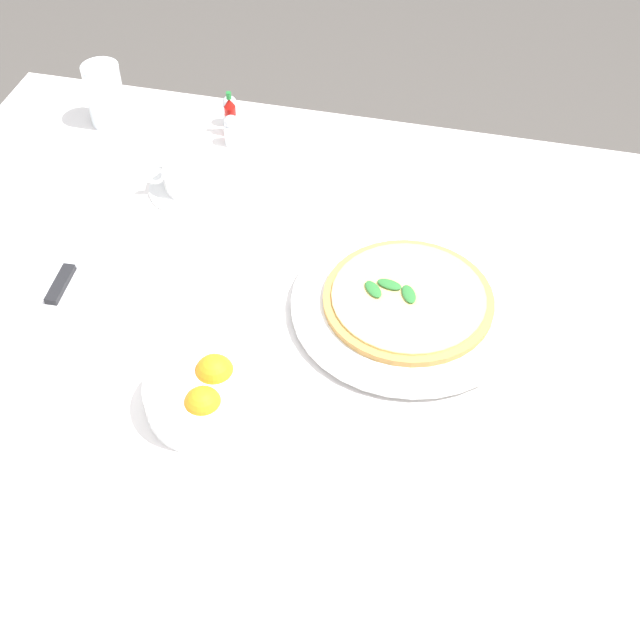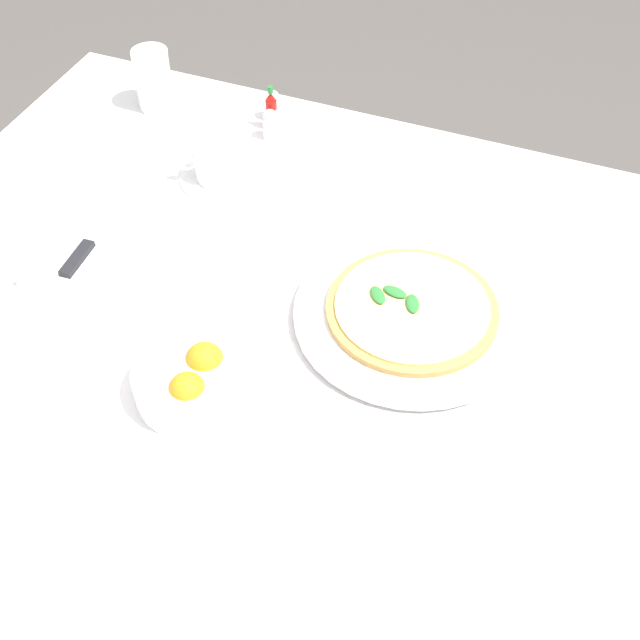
% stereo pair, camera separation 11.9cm
% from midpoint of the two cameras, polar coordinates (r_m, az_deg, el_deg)
% --- Properties ---
extents(ground_plane, '(8.00, 8.00, 0.00)m').
position_cam_midpoint_polar(ground_plane, '(1.81, -6.06, -17.65)').
color(ground_plane, '#4C4742').
extents(dining_table, '(1.17, 1.17, 0.74)m').
position_cam_midpoint_polar(dining_table, '(1.29, -8.20, -5.77)').
color(dining_table, white).
rests_on(dining_table, ground_plane).
extents(pizza_plate, '(0.33, 0.33, 0.02)m').
position_cam_midpoint_polar(pizza_plate, '(1.22, 3.03, 0.80)').
color(pizza_plate, white).
rests_on(pizza_plate, dining_table).
extents(pizza, '(0.24, 0.24, 0.02)m').
position_cam_midpoint_polar(pizza, '(1.21, 3.03, 1.26)').
color(pizza, '#C68E47').
rests_on(pizza, pizza_plate).
extents(coffee_cup_left_edge, '(0.13, 0.13, 0.07)m').
position_cam_midpoint_polar(coffee_cup_left_edge, '(1.43, -11.15, 9.24)').
color(coffee_cup_left_edge, white).
rests_on(coffee_cup_left_edge, dining_table).
extents(water_glass_center_back, '(0.06, 0.06, 0.11)m').
position_cam_midpoint_polar(water_glass_center_back, '(1.61, -16.03, 13.78)').
color(water_glass_center_back, white).
rests_on(water_glass_center_back, dining_table).
extents(napkin_folded, '(0.22, 0.13, 0.02)m').
position_cam_midpoint_polar(napkin_folded, '(1.34, -18.30, 3.08)').
color(napkin_folded, silver).
rests_on(napkin_folded, dining_table).
extents(dinner_knife, '(0.20, 0.03, 0.01)m').
position_cam_midpoint_polar(dinner_knife, '(1.33, -18.39, 3.59)').
color(dinner_knife, silver).
rests_on(dinner_knife, napkin_folded).
extents(citrus_bowl, '(0.15, 0.15, 0.06)m').
position_cam_midpoint_polar(citrus_bowl, '(1.11, -10.44, -5.03)').
color(citrus_bowl, white).
rests_on(citrus_bowl, dining_table).
extents(hot_sauce_bottle, '(0.02, 0.02, 0.08)m').
position_cam_midpoint_polar(hot_sauce_bottle, '(1.55, -8.14, 12.98)').
color(hot_sauce_bottle, '#B7140F').
rests_on(hot_sauce_bottle, dining_table).
extents(salt_shaker, '(0.03, 0.03, 0.06)m').
position_cam_midpoint_polar(salt_shaker, '(1.58, -8.13, 13.30)').
color(salt_shaker, white).
rests_on(salt_shaker, dining_table).
extents(pepper_shaker, '(0.03, 0.03, 0.06)m').
position_cam_midpoint_polar(pepper_shaker, '(1.53, -8.09, 12.08)').
color(pepper_shaker, white).
rests_on(pepper_shaker, dining_table).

